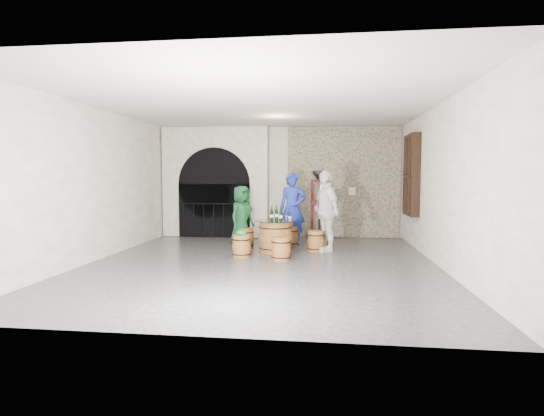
# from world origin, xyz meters

# --- Properties ---
(ground) EXTENTS (8.00, 8.00, 0.00)m
(ground) POSITION_xyz_m (0.00, 0.00, 0.00)
(ground) COLOR #2C2C2F
(ground) RESTS_ON ground
(wall_back) EXTENTS (8.00, 0.00, 8.00)m
(wall_back) POSITION_xyz_m (0.00, 4.00, 1.60)
(wall_back) COLOR silver
(wall_back) RESTS_ON ground
(wall_front) EXTENTS (8.00, 0.00, 8.00)m
(wall_front) POSITION_xyz_m (0.00, -4.00, 1.60)
(wall_front) COLOR silver
(wall_front) RESTS_ON ground
(wall_left) EXTENTS (0.00, 8.00, 8.00)m
(wall_left) POSITION_xyz_m (-3.50, 0.00, 1.60)
(wall_left) COLOR silver
(wall_left) RESTS_ON ground
(wall_right) EXTENTS (0.00, 8.00, 8.00)m
(wall_right) POSITION_xyz_m (3.50, 0.00, 1.60)
(wall_right) COLOR silver
(wall_right) RESTS_ON ground
(ceiling) EXTENTS (8.00, 8.00, 0.00)m
(ceiling) POSITION_xyz_m (0.00, 0.00, 3.20)
(ceiling) COLOR beige
(ceiling) RESTS_ON wall_back
(stone_facing_panel) EXTENTS (3.20, 0.12, 3.18)m
(stone_facing_panel) POSITION_xyz_m (1.80, 3.94, 1.60)
(stone_facing_panel) COLOR gray
(stone_facing_panel) RESTS_ON ground
(arched_opening) EXTENTS (3.10, 0.60, 3.19)m
(arched_opening) POSITION_xyz_m (-1.90, 3.74, 1.58)
(arched_opening) COLOR silver
(arched_opening) RESTS_ON ground
(shuttered_window) EXTENTS (0.23, 1.10, 2.00)m
(shuttered_window) POSITION_xyz_m (3.38, 2.40, 1.80)
(shuttered_window) COLOR black
(shuttered_window) RESTS_ON wall_right
(barrel_table) EXTENTS (0.97, 0.97, 0.75)m
(barrel_table) POSITION_xyz_m (0.13, 1.31, 0.37)
(barrel_table) COLOR brown
(barrel_table) RESTS_ON ground
(barrel_stool_left) EXTENTS (0.42, 0.42, 0.49)m
(barrel_stool_left) POSITION_xyz_m (-0.67, 1.85, 0.24)
(barrel_stool_left) COLOR brown
(barrel_stool_left) RESTS_ON ground
(barrel_stool_far) EXTENTS (0.42, 0.42, 0.49)m
(barrel_stool_far) POSITION_xyz_m (0.40, 2.24, 0.24)
(barrel_stool_far) COLOR brown
(barrel_stool_far) RESTS_ON ground
(barrel_stool_right) EXTENTS (0.42, 0.42, 0.49)m
(barrel_stool_right) POSITION_xyz_m (1.07, 1.53, 0.24)
(barrel_stool_right) COLOR brown
(barrel_stool_right) RESTS_ON ground
(barrel_stool_near_right) EXTENTS (0.42, 0.42, 0.49)m
(barrel_stool_near_right) POSITION_xyz_m (0.36, 0.37, 0.24)
(barrel_stool_near_right) COLOR brown
(barrel_stool_near_right) RESTS_ON ground
(barrel_stool_near_left) EXTENTS (0.42, 0.42, 0.49)m
(barrel_stool_near_left) POSITION_xyz_m (-0.54, 0.62, 0.24)
(barrel_stool_near_left) COLOR brown
(barrel_stool_near_left) RESTS_ON ground
(green_cap) EXTENTS (0.25, 0.21, 0.11)m
(green_cap) POSITION_xyz_m (-0.54, 0.62, 0.53)
(green_cap) COLOR #0C8B46
(green_cap) RESTS_ON barrel_stool_near_left
(person_green) EXTENTS (0.79, 0.89, 1.54)m
(person_green) POSITION_xyz_m (-0.78, 1.92, 0.77)
(person_green) COLOR #113E20
(person_green) RESTS_ON ground
(person_blue) EXTENTS (0.69, 0.47, 1.86)m
(person_blue) POSITION_xyz_m (0.45, 2.40, 0.93)
(person_blue) COLOR navy
(person_blue) RESTS_ON ground
(person_white) EXTENTS (0.90, 1.21, 1.91)m
(person_white) POSITION_xyz_m (1.29, 1.58, 0.95)
(person_white) COLOR white
(person_white) RESTS_ON ground
(wine_bottle_left) EXTENTS (0.08, 0.08, 0.32)m
(wine_bottle_left) POSITION_xyz_m (0.05, 1.32, 0.88)
(wine_bottle_left) COLOR black
(wine_bottle_left) RESTS_ON barrel_table
(wine_bottle_center) EXTENTS (0.08, 0.08, 0.32)m
(wine_bottle_center) POSITION_xyz_m (0.27, 1.19, 0.88)
(wine_bottle_center) COLOR black
(wine_bottle_center) RESTS_ON barrel_table
(wine_bottle_right) EXTENTS (0.08, 0.08, 0.32)m
(wine_bottle_right) POSITION_xyz_m (0.14, 1.46, 0.88)
(wine_bottle_right) COLOR black
(wine_bottle_right) RESTS_ON barrel_table
(tasting_glass_a) EXTENTS (0.05, 0.05, 0.10)m
(tasting_glass_a) POSITION_xyz_m (-0.14, 1.27, 0.79)
(tasting_glass_a) COLOR #A87120
(tasting_glass_a) RESTS_ON barrel_table
(tasting_glass_b) EXTENTS (0.05, 0.05, 0.10)m
(tasting_glass_b) POSITION_xyz_m (0.45, 1.31, 0.79)
(tasting_glass_b) COLOR #A87120
(tasting_glass_b) RESTS_ON barrel_table
(tasting_glass_c) EXTENTS (0.05, 0.05, 0.10)m
(tasting_glass_c) POSITION_xyz_m (0.03, 1.58, 0.79)
(tasting_glass_c) COLOR #A87120
(tasting_glass_c) RESTS_ON barrel_table
(tasting_glass_d) EXTENTS (0.05, 0.05, 0.10)m
(tasting_glass_d) POSITION_xyz_m (0.36, 1.58, 0.79)
(tasting_glass_d) COLOR #A87120
(tasting_glass_d) RESTS_ON barrel_table
(tasting_glass_e) EXTENTS (0.05, 0.05, 0.10)m
(tasting_glass_e) POSITION_xyz_m (0.50, 1.19, 0.79)
(tasting_glass_e) COLOR #A87120
(tasting_glass_e) RESTS_ON barrel_table
(tasting_glass_f) EXTENTS (0.05, 0.05, 0.10)m
(tasting_glass_f) POSITION_xyz_m (-0.25, 1.46, 0.79)
(tasting_glass_f) COLOR #A87120
(tasting_glass_f) RESTS_ON barrel_table
(side_barrel) EXTENTS (0.44, 0.44, 0.58)m
(side_barrel) POSITION_xyz_m (-0.20, 3.31, 0.29)
(side_barrel) COLOR brown
(side_barrel) RESTS_ON ground
(corking_press) EXTENTS (0.80, 0.46, 1.92)m
(corking_press) POSITION_xyz_m (1.12, 3.69, 1.12)
(corking_press) COLOR #500E0D
(corking_press) RESTS_ON ground
(control_box) EXTENTS (0.18, 0.10, 0.22)m
(control_box) POSITION_xyz_m (2.05, 3.86, 1.35)
(control_box) COLOR silver
(control_box) RESTS_ON wall_back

